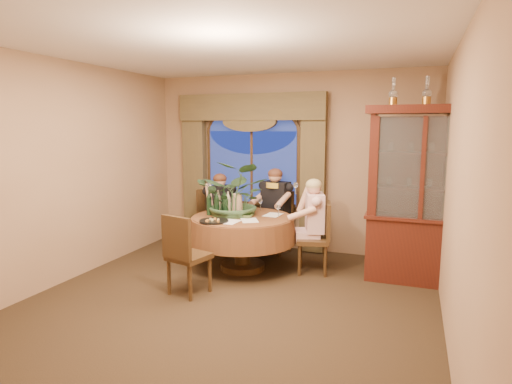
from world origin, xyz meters
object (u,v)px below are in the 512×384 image
(oil_lamp_center, at_px, (427,91))
(chair_right, at_px, (313,238))
(china_cabinet, at_px, (421,196))
(wine_bottle_5, at_px, (226,204))
(chair_front_left, at_px, (189,254))
(person_scarf, at_px, (276,210))
(oil_lamp_right, at_px, (462,90))
(chair_back, at_px, (214,220))
(centerpiece_plant, at_px, (236,169))
(wine_bottle_3, at_px, (218,202))
(stoneware_vase, at_px, (237,204))
(wine_bottle_4, at_px, (224,201))
(chair_back_right, at_px, (276,223))
(oil_lamp_left, at_px, (393,92))
(wine_bottle_0, at_px, (217,204))
(olive_bowl, at_px, (247,216))
(person_pink, at_px, (314,225))
(dining_table, at_px, (243,243))
(wine_bottle_1, at_px, (228,203))
(wine_bottle_2, at_px, (209,203))
(person_back, at_px, (220,213))

(oil_lamp_center, distance_m, chair_right, 2.34)
(china_cabinet, xyz_separation_m, wine_bottle_5, (-2.50, -0.40, -0.20))
(chair_front_left, distance_m, person_scarf, 2.05)
(oil_lamp_right, relative_size, chair_back, 0.35)
(centerpiece_plant, distance_m, wine_bottle_3, 0.55)
(stoneware_vase, bearing_deg, chair_back, 137.11)
(wine_bottle_4, distance_m, wine_bottle_5, 0.27)
(oil_lamp_center, bearing_deg, chair_right, -174.57)
(chair_back_right, relative_size, centerpiece_plant, 0.85)
(oil_lamp_center, height_order, wine_bottle_3, oil_lamp_center)
(oil_lamp_left, relative_size, wine_bottle_0, 1.03)
(chair_back, height_order, centerpiece_plant, centerpiece_plant)
(chair_back_right, bearing_deg, chair_right, 148.02)
(olive_bowl, height_order, wine_bottle_5, wine_bottle_5)
(person_pink, xyz_separation_m, centerpiece_plant, (-1.07, -0.22, 0.75))
(china_cabinet, height_order, oil_lamp_left, oil_lamp_left)
(oil_lamp_right, xyz_separation_m, chair_right, (-1.72, -0.13, -1.92))
(wine_bottle_3, bearing_deg, wine_bottle_5, -39.90)
(oil_lamp_right, relative_size, chair_right, 0.35)
(dining_table, xyz_separation_m, wine_bottle_1, (-0.22, 0.02, 0.54))
(oil_lamp_left, relative_size, chair_back, 0.35)
(chair_right, bearing_deg, stoneware_vase, 83.93)
(wine_bottle_3, bearing_deg, person_scarf, 56.06)
(chair_front_left, distance_m, stoneware_vase, 1.21)
(dining_table, bearing_deg, wine_bottle_0, -170.84)
(wine_bottle_2, height_order, wine_bottle_5, same)
(chair_right, bearing_deg, wine_bottle_3, 82.76)
(chair_front_left, distance_m, person_back, 1.77)
(chair_back_right, height_order, person_back, person_back)
(chair_right, xyz_separation_m, wine_bottle_0, (-1.31, -0.26, 0.44))
(wine_bottle_1, bearing_deg, person_pink, 13.96)
(stoneware_vase, relative_size, wine_bottle_1, 0.89)
(oil_lamp_center, bearing_deg, wine_bottle_0, -171.68)
(chair_front_left, bearing_deg, wine_bottle_3, 111.54)
(stoneware_vase, height_order, wine_bottle_4, wine_bottle_4)
(person_scarf, relative_size, wine_bottle_0, 4.06)
(person_back, relative_size, wine_bottle_5, 3.80)
(oil_lamp_center, relative_size, wine_bottle_5, 1.03)
(china_cabinet, height_order, wine_bottle_1, china_cabinet)
(person_back, bearing_deg, wine_bottle_5, 76.40)
(chair_back_right, bearing_deg, wine_bottle_1, 76.89)
(china_cabinet, relative_size, person_scarf, 1.67)
(chair_back_right, height_order, stoneware_vase, stoneware_vase)
(person_pink, bearing_deg, oil_lamp_center, -107.65)
(dining_table, height_order, wine_bottle_2, wine_bottle_2)
(oil_lamp_right, height_order, stoneware_vase, oil_lamp_right)
(wine_bottle_0, bearing_deg, oil_lamp_center, 8.32)
(oil_lamp_left, bearing_deg, olive_bowl, -167.48)
(person_back, distance_m, centerpiece_plant, 1.11)
(china_cabinet, distance_m, chair_back_right, 2.27)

